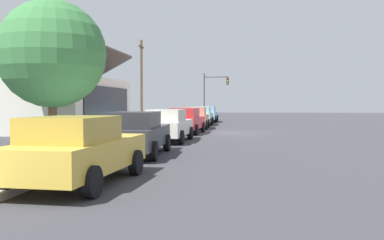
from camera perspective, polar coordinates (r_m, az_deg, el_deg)
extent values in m
plane|color=#38383D|center=(27.21, 4.91, -1.73)|extent=(120.00, 120.00, 0.00)
cube|color=beige|center=(28.01, -6.61, -1.46)|extent=(60.00, 4.20, 0.16)
cube|color=gold|center=(10.35, -14.67, -4.53)|extent=(4.64, 2.02, 0.70)
cube|color=gold|center=(9.88, -15.82, -1.19)|extent=(2.26, 1.69, 0.56)
cylinder|color=black|center=(12.03, -15.67, -5.27)|extent=(0.67, 0.25, 0.66)
cylinder|color=black|center=(11.37, -7.51, -5.65)|extent=(0.67, 0.25, 0.66)
cylinder|color=black|center=(9.61, -23.13, -7.26)|extent=(0.67, 0.25, 0.66)
cylinder|color=black|center=(8.76, -13.24, -8.06)|extent=(0.67, 0.25, 0.66)
cube|color=#2D3035|center=(15.56, -7.33, -2.22)|extent=(4.81, 1.91, 0.70)
cube|color=#27292D|center=(15.06, -7.73, 0.03)|extent=(2.33, 1.61, 0.56)
cylinder|color=black|center=(17.21, -9.08, -2.97)|extent=(0.67, 0.25, 0.66)
cylinder|color=black|center=(16.87, -3.38, -3.05)|extent=(0.67, 0.25, 0.66)
cylinder|color=black|center=(14.39, -11.95, -4.01)|extent=(0.67, 0.25, 0.66)
cylinder|color=black|center=(13.99, -5.15, -4.15)|extent=(0.67, 0.25, 0.66)
cube|color=silver|center=(21.04, -3.18, -1.04)|extent=(4.68, 1.84, 0.70)
cube|color=beige|center=(20.56, -3.44, 0.64)|extent=(2.26, 1.59, 0.56)
cylinder|color=black|center=(22.65, -4.64, -1.70)|extent=(0.66, 0.23, 0.66)
cylinder|color=black|center=(22.33, -0.22, -1.75)|extent=(0.66, 0.23, 0.66)
cylinder|color=black|center=(19.86, -6.51, -2.26)|extent=(0.66, 0.23, 0.66)
cylinder|color=black|center=(19.49, -1.48, -2.33)|extent=(0.66, 0.23, 0.66)
cube|color=red|center=(26.50, -0.80, -0.36)|extent=(4.42, 1.92, 0.70)
cube|color=#A9272B|center=(26.06, -0.98, 0.98)|extent=(2.15, 1.61, 0.56)
cylinder|color=black|center=(28.01, -1.98, -0.94)|extent=(0.67, 0.25, 0.66)
cylinder|color=black|center=(27.70, 1.47, -0.97)|extent=(0.67, 0.25, 0.66)
cylinder|color=black|center=(25.39, -3.27, -1.27)|extent=(0.67, 0.25, 0.66)
cylinder|color=black|center=(25.05, 0.52, -1.31)|extent=(0.67, 0.25, 0.66)
cube|color=#EA8C75|center=(31.58, 0.37, 0.06)|extent=(4.74, 2.00, 0.70)
cube|color=tan|center=(31.09, 0.29, 1.19)|extent=(2.30, 1.69, 0.56)
cylinder|color=black|center=(33.12, -1.00, -0.44)|extent=(0.67, 0.24, 0.66)
cylinder|color=black|center=(32.97, 2.16, -0.45)|extent=(0.67, 0.24, 0.66)
cylinder|color=black|center=(30.25, -1.60, -0.70)|extent=(0.67, 0.24, 0.66)
cylinder|color=black|center=(30.08, 1.87, -0.71)|extent=(0.67, 0.24, 0.66)
cube|color=#9ED1BC|center=(36.99, 1.29, 0.38)|extent=(4.81, 1.86, 0.70)
cube|color=#86B1A0|center=(36.50, 1.24, 1.35)|extent=(2.33, 1.58, 0.56)
cylinder|color=black|center=(38.55, 0.19, -0.06)|extent=(0.67, 0.24, 0.66)
cylinder|color=black|center=(38.42, 2.74, -0.07)|extent=(0.67, 0.24, 0.66)
cylinder|color=black|center=(35.62, -0.27, -0.25)|extent=(0.67, 0.24, 0.66)
cylinder|color=black|center=(35.48, 2.50, -0.26)|extent=(0.67, 0.24, 0.66)
cube|color=#8CB7E0|center=(42.62, 2.09, 0.63)|extent=(4.65, 1.75, 0.70)
cube|color=#779CBE|center=(42.15, 2.04, 1.47)|extent=(2.24, 1.53, 0.56)
cylinder|color=black|center=(44.15, 1.14, 0.23)|extent=(0.66, 0.22, 0.66)
cylinder|color=black|center=(44.00, 3.37, 0.22)|extent=(0.66, 0.22, 0.66)
cylinder|color=black|center=(41.29, 0.73, 0.09)|extent=(0.66, 0.22, 0.66)
cylinder|color=black|center=(41.14, 3.11, 0.08)|extent=(0.66, 0.22, 0.66)
cube|color=silver|center=(31.02, -17.74, 2.00)|extent=(11.10, 7.48, 3.61)
cube|color=black|center=(29.62, -11.10, 2.41)|extent=(8.88, 0.08, 2.02)
cube|color=#514742|center=(30.40, -14.58, 7.32)|extent=(11.70, 4.04, 2.25)
cube|color=#514742|center=(31.98, -20.86, 6.99)|extent=(11.70, 4.04, 2.25)
cylinder|color=brown|center=(22.90, -18.10, 1.03)|extent=(0.44, 0.44, 2.89)
sphere|color=#38753D|center=(23.03, -18.20, 8.38)|extent=(5.46, 5.46, 5.46)
cylinder|color=#383833|center=(47.59, 1.64, 3.11)|extent=(0.14, 0.14, 5.20)
cylinder|color=#383833|center=(47.57, 3.20, 5.76)|extent=(0.10, 2.60, 0.10)
cube|color=black|center=(47.46, 4.78, 5.22)|extent=(0.28, 0.24, 0.80)
sphere|color=red|center=(47.33, 4.77, 5.55)|extent=(0.16, 0.16, 0.16)
sphere|color=yellow|center=(47.31, 4.77, 5.23)|extent=(0.16, 0.16, 0.16)
sphere|color=green|center=(47.30, 4.77, 4.92)|extent=(0.16, 0.16, 0.16)
cylinder|color=brown|center=(38.36, -6.79, 5.02)|extent=(0.24, 0.24, 7.50)
cube|color=brown|center=(38.64, -6.81, 9.69)|extent=(1.80, 0.12, 0.12)
cylinder|color=red|center=(35.16, -1.40, -0.11)|extent=(0.22, 0.22, 0.55)
sphere|color=red|center=(35.15, -1.40, 0.45)|extent=(0.18, 0.18, 0.18)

